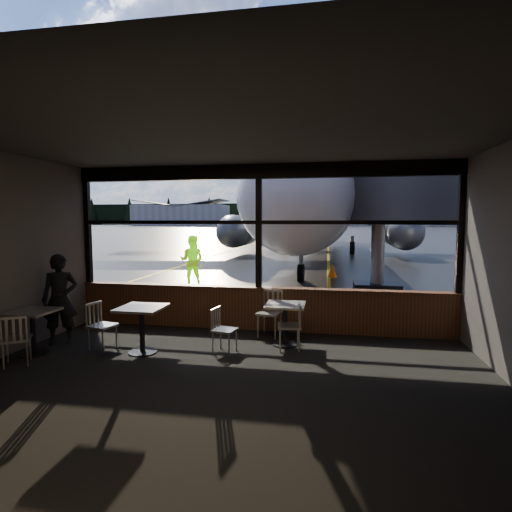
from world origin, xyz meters
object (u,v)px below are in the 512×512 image
(chair_near_e, at_px, (289,327))
(ground_crew, at_px, (192,261))
(passenger, at_px, (60,299))
(cafe_table_mid, at_px, (142,330))
(cafe_table_near, at_px, (285,325))
(chair_mid_w, at_px, (102,326))
(cone_nose, at_px, (332,270))
(airliner, at_px, (318,171))
(chair_near_n, at_px, (270,314))
(jet_bridge, at_px, (395,220))
(chair_left_s, at_px, (17,340))
(cafe_table_left, at_px, (33,333))
(chair_near_w, at_px, (225,331))

(chair_near_e, height_order, ground_crew, ground_crew)
(chair_near_e, xyz_separation_m, passenger, (-4.29, -0.42, 0.43))
(cafe_table_mid, bearing_deg, ground_crew, 102.45)
(cafe_table_near, distance_m, chair_mid_w, 3.34)
(ground_crew, bearing_deg, cafe_table_near, 119.85)
(cafe_table_near, bearing_deg, cone_nose, 84.12)
(airliner, height_order, chair_near_n, airliner)
(passenger, bearing_deg, ground_crew, 61.94)
(jet_bridge, height_order, chair_left_s, jet_bridge)
(cafe_table_near, height_order, chair_mid_w, chair_mid_w)
(chair_left_s, relative_size, passenger, 0.50)
(cafe_table_left, bearing_deg, chair_near_e, 13.51)
(airliner, xyz_separation_m, cafe_table_mid, (-2.49, -21.65, -5.35))
(ground_crew, height_order, cone_nose, ground_crew)
(chair_mid_w, distance_m, passenger, 1.07)
(cafe_table_mid, height_order, chair_near_e, chair_near_e)
(chair_near_n, height_order, ground_crew, ground_crew)
(chair_mid_w, bearing_deg, cone_nose, 170.84)
(chair_near_e, distance_m, chair_near_n, 0.88)
(airliner, xyz_separation_m, cafe_table_near, (-0.06, -20.76, -5.37))
(chair_near_w, bearing_deg, jet_bridge, 162.04)
(chair_near_e, distance_m, chair_mid_w, 3.38)
(cafe_table_mid, xyz_separation_m, ground_crew, (-1.59, 7.20, 0.49))
(airliner, height_order, cafe_table_near, airliner)
(chair_left_s, relative_size, ground_crew, 0.47)
(cafe_table_near, bearing_deg, jet_bridge, 65.64)
(cafe_table_near, distance_m, chair_near_e, 0.26)
(airliner, xyz_separation_m, chair_near_w, (-1.06, -21.38, -5.36))
(cafe_table_mid, bearing_deg, chair_mid_w, 176.23)
(cafe_table_mid, height_order, chair_mid_w, chair_mid_w)
(airliner, relative_size, cafe_table_near, 47.76)
(jet_bridge, xyz_separation_m, ground_crew, (-6.95, -0.16, -1.43))
(chair_mid_w, bearing_deg, chair_near_e, 113.22)
(cafe_table_near, height_order, cone_nose, cafe_table_near)
(cone_nose, bearing_deg, cafe_table_left, -115.99)
(chair_near_e, height_order, chair_mid_w, chair_mid_w)
(chair_near_w, distance_m, chair_near_n, 1.30)
(chair_near_e, distance_m, chair_left_s, 4.53)
(passenger, xyz_separation_m, cone_nose, (5.17, 10.13, -0.59))
(chair_near_n, bearing_deg, cafe_table_mid, 46.07)
(jet_bridge, bearing_deg, passenger, -134.98)
(cafe_table_mid, xyz_separation_m, cone_nose, (3.41, 10.36, -0.15))
(chair_near_w, height_order, chair_mid_w, chair_mid_w)
(cafe_table_left, distance_m, passenger, 0.79)
(chair_near_w, relative_size, chair_mid_w, 0.93)
(chair_left_s, height_order, passenger, passenger)
(chair_mid_w, relative_size, chair_left_s, 1.02)
(jet_bridge, height_order, cafe_table_left, jet_bridge)
(chair_near_e, distance_m, ground_crew, 7.75)
(jet_bridge, distance_m, cafe_table_mid, 9.31)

